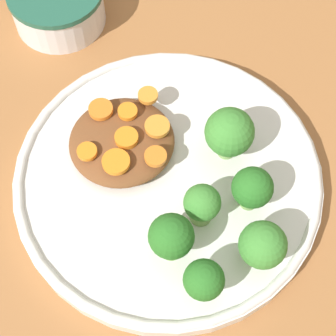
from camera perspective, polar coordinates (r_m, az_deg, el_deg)
The scene contains 18 objects.
ground_plane at distance 0.53m, azimuth 0.00°, elevation -1.64°, with size 4.00×4.00×0.00m, color #9E6638.
plate at distance 0.52m, azimuth 0.00°, elevation -1.06°, with size 0.29×0.29×0.02m.
dip_bowl at distance 0.64m, azimuth -11.19°, elevation 16.17°, with size 0.10×0.10×0.05m.
stew_mound at distance 0.52m, azimuth -4.71°, elevation 2.69°, with size 0.10×0.10×0.02m, color brown.
broccoli_floret_0 at distance 0.48m, azimuth 3.47°, elevation -3.72°, with size 0.03×0.03×0.05m.
broccoli_floret_1 at distance 0.49m, azimuth 8.55°, elevation -2.09°, with size 0.04×0.04×0.05m.
broccoli_floret_2 at distance 0.50m, azimuth 6.25°, elevation 3.55°, with size 0.04×0.04×0.06m.
broccoli_floret_3 at distance 0.45m, azimuth 3.84°, elevation -11.34°, with size 0.03×0.03×0.05m.
broccoli_floret_4 at distance 0.46m, azimuth 0.33°, elevation -7.07°, with size 0.04×0.04×0.05m.
broccoli_floret_5 at distance 0.46m, azimuth 9.59°, elevation -7.75°, with size 0.04×0.04×0.05m.
carrot_slice_0 at distance 0.51m, azimuth -1.53°, elevation 4.14°, with size 0.02×0.02×0.00m, color orange.
carrot_slice_1 at distance 0.51m, azimuth -8.22°, elevation 1.67°, with size 0.02×0.02×0.00m, color orange.
carrot_slice_2 at distance 0.51m, azimuth -4.24°, elevation 3.08°, with size 0.02×0.02×0.01m, color orange.
carrot_slice_3 at distance 0.50m, azimuth -5.30°, elevation 0.63°, with size 0.03×0.03×0.00m, color orange.
carrot_slice_4 at distance 0.52m, azimuth -4.12°, elevation 5.74°, with size 0.02×0.02×0.00m, color orange.
carrot_slice_5 at distance 0.53m, azimuth -2.44°, elevation 7.30°, with size 0.02×0.02×0.00m, color orange.
carrot_slice_6 at distance 0.53m, azimuth -6.85°, elevation 5.94°, with size 0.02×0.02×0.00m, color orange.
carrot_slice_7 at distance 0.50m, azimuth -1.27°, elevation 1.19°, with size 0.02×0.02×0.00m, color orange.
Camera 1 is at (0.22, -0.06, 0.48)m, focal length 60.00 mm.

